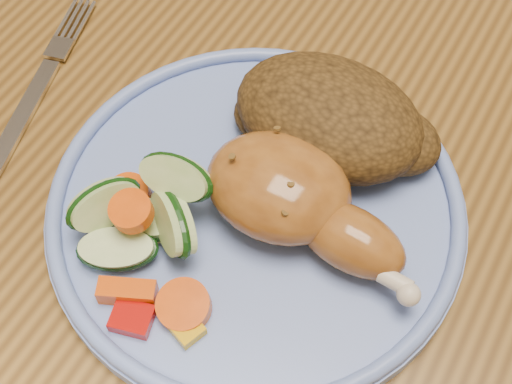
% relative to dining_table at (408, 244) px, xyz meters
% --- Properties ---
extents(dining_table, '(0.90, 1.40, 0.75)m').
position_rel_dining_table_xyz_m(dining_table, '(0.00, 0.00, 0.00)').
color(dining_table, brown).
rests_on(dining_table, ground).
extents(plate, '(0.26, 0.26, 0.01)m').
position_rel_dining_table_xyz_m(plate, '(-0.09, -0.08, 0.09)').
color(plate, '#6883CE').
rests_on(plate, dining_table).
extents(plate_rim, '(0.26, 0.26, 0.01)m').
position_rel_dining_table_xyz_m(plate_rim, '(-0.09, -0.08, 0.10)').
color(plate_rim, '#6883CE').
rests_on(plate_rim, plate).
extents(chicken_leg, '(0.15, 0.08, 0.05)m').
position_rel_dining_table_xyz_m(chicken_leg, '(-0.06, -0.07, 0.12)').
color(chicken_leg, '#9E5D21').
rests_on(chicken_leg, plate).
extents(rice_pilaf, '(0.14, 0.09, 0.06)m').
position_rel_dining_table_xyz_m(rice_pilaf, '(-0.07, -0.01, 0.12)').
color(rice_pilaf, '#4B3212').
rests_on(rice_pilaf, plate).
extents(vegetable_pile, '(0.11, 0.11, 0.05)m').
position_rel_dining_table_xyz_m(vegetable_pile, '(-0.13, -0.13, 0.11)').
color(vegetable_pile, '#A50A05').
rests_on(vegetable_pile, plate).
extents(fork, '(0.06, 0.16, 0.00)m').
position_rel_dining_table_xyz_m(fork, '(-0.28, -0.07, 0.09)').
color(fork, silver).
rests_on(fork, dining_table).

